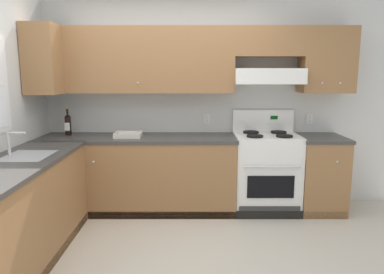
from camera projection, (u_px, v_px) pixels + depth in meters
ground_plane at (164, 261)px, 3.21m from camera, size 7.04×7.04×0.00m
wall_back at (204, 87)px, 4.46m from camera, size 4.68×0.57×2.55m
counter_back_run at (173, 174)px, 4.36m from camera, size 3.60×0.65×0.91m
counter_left_run at (20, 212)px, 3.14m from camera, size 0.63×1.91×1.13m
stove at (266, 172)px, 4.37m from camera, size 0.76×0.62×1.20m
wine_bottle at (68, 124)px, 4.37m from camera, size 0.07×0.08×0.34m
bowl at (128, 135)px, 4.24m from camera, size 0.31×0.23×0.06m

